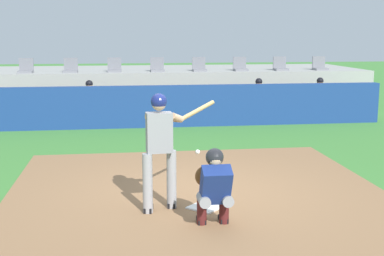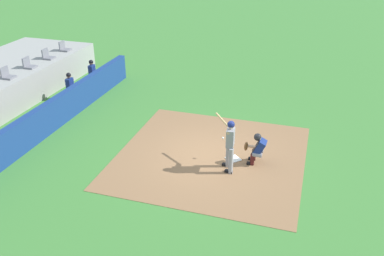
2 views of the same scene
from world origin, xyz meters
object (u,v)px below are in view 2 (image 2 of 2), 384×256
dugout_player_2 (94,72)px  stadium_seat_7 (48,56)px  batter_at_plate (230,142)px  stadium_seat_6 (29,65)px  home_plate (233,159)px  stadium_seat_5 (7,75)px  dugout_player_1 (72,86)px  catcher_crouched (256,147)px  stadium_seat_8 (64,48)px

dugout_player_2 → stadium_seat_7: size_ratio=2.71×
dugout_player_2 → batter_at_plate: bearing=-125.2°
stadium_seat_6 → dugout_player_2: bearing=-43.2°
home_plate → dugout_player_2: dugout_player_2 is taller
stadium_seat_7 → stadium_seat_5: bearing=180.0°
dugout_player_1 → stadium_seat_5: size_ratio=2.71×
batter_at_plate → catcher_crouched: bearing=-49.6°
catcher_crouched → dugout_player_1: 9.42m
dugout_player_1 → stadium_seat_6: stadium_seat_6 is taller
dugout_player_2 → stadium_seat_8: stadium_seat_8 is taller
catcher_crouched → stadium_seat_6: (2.90, 10.95, 0.93)m
dugout_player_2 → catcher_crouched: bearing=-119.6°
batter_at_plate → home_plate: bearing=-1.3°
home_plate → stadium_seat_6: bearing=74.2°
catcher_crouched → dugout_player_1: (3.06, 8.91, 0.07)m
home_plate → dugout_player_1: (3.05, 8.14, 0.65)m
batter_at_plate → stadium_seat_7: 11.34m
stadium_seat_6 → stadium_seat_8: 2.89m
stadium_seat_6 → stadium_seat_8: same height
stadium_seat_5 → stadium_seat_7: same height
home_plate → stadium_seat_7: (4.33, 10.18, 1.51)m
dugout_player_2 → stadium_seat_5: (-3.61, 2.03, 0.86)m
batter_at_plate → stadium_seat_5: 10.39m
home_plate → dugout_player_1: bearing=69.5°
stadium_seat_6 → stadium_seat_7: (1.44, 0.00, 0.00)m
stadium_seat_5 → stadium_seat_8: (4.33, 0.00, 0.00)m
home_plate → stadium_seat_8: 11.80m
stadium_seat_7 → stadium_seat_6: bearing=180.0°
home_plate → batter_at_plate: size_ratio=0.24×
stadium_seat_5 → stadium_seat_6: (1.44, 0.00, 0.00)m
stadium_seat_7 → stadium_seat_8: (1.44, 0.00, 0.00)m
batter_at_plate → dugout_player_1: batter_at_plate is taller
stadium_seat_6 → stadium_seat_7: size_ratio=1.00×
dugout_player_2 → stadium_seat_6: (-2.17, 2.03, 0.86)m
dugout_player_2 → stadium_seat_6: 3.10m
stadium_seat_6 → stadium_seat_8: bearing=0.0°
stadium_seat_5 → stadium_seat_7: 2.89m
home_plate → dugout_player_2: bearing=58.2°
stadium_seat_8 → catcher_crouched: bearing=-117.9°
stadium_seat_6 → home_plate: bearing=-105.8°
home_plate → batter_at_plate: (-0.67, 0.01, 1.01)m
batter_at_plate → dugout_player_1: size_ratio=1.39×
stadium_seat_6 → stadium_seat_8: (2.89, 0.00, 0.00)m
stadium_seat_8 → stadium_seat_5: bearing=180.0°
home_plate → dugout_player_2: size_ratio=0.34×
catcher_crouched → dugout_player_2: 10.25m
home_plate → stadium_seat_5: (1.44, 10.18, 1.51)m
dugout_player_1 → stadium_seat_8: (2.73, 2.03, 0.86)m
stadium_seat_8 → dugout_player_1: bearing=-143.3°
batter_at_plate → dugout_player_2: (5.73, 8.13, -0.36)m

